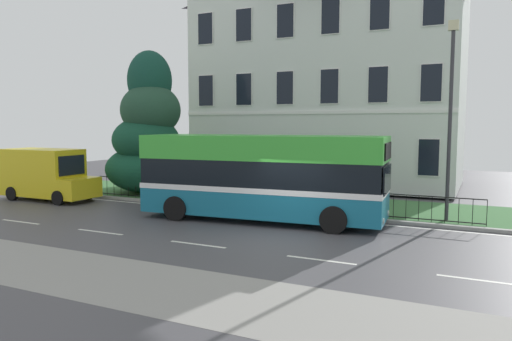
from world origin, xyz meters
TOP-DOWN VIEW (x-y plane):
  - ground_plane at (0.00, 0.95)m, footprint 60.00×56.00m
  - georgian_townhouse at (-2.88, 14.92)m, footprint 15.55×8.79m
  - iron_verge_railing at (-2.88, 4.40)m, footprint 18.00×0.04m
  - evergreen_tree at (-9.98, 6.04)m, footprint 4.48×4.48m
  - single_decker_bus at (-1.77, 2.42)m, footprint 9.58×3.19m
  - white_panel_van at (-13.55, 2.53)m, footprint 4.93×2.09m
  - street_lamp_post at (4.74, 5.05)m, footprint 0.36×0.24m
  - litter_bin at (1.02, 5.31)m, footprint 0.46×0.46m

SIDE VIEW (x-z plane):
  - ground_plane at x=0.00m, z-range -0.11..0.07m
  - iron_verge_railing at x=-2.88m, z-range 0.14..1.11m
  - litter_bin at x=1.02m, z-range 0.12..1.20m
  - white_panel_van at x=-13.55m, z-range 0.03..2.54m
  - single_decker_bus at x=-1.77m, z-range 0.08..3.39m
  - evergreen_tree at x=-9.98m, z-range -0.71..6.71m
  - street_lamp_post at x=4.74m, z-range 0.62..8.00m
  - georgian_townhouse at x=-2.88m, z-range 0.15..13.81m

